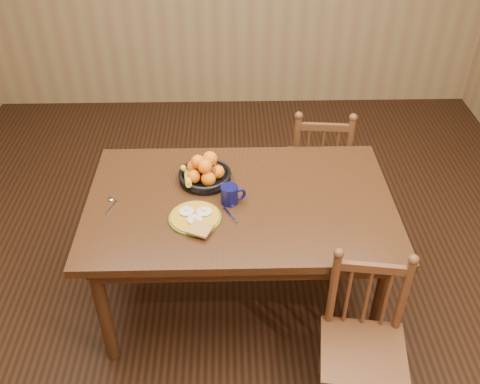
{
  "coord_description": "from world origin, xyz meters",
  "views": [
    {
      "loc": [
        -0.05,
        -2.19,
        2.48
      ],
      "look_at": [
        0.0,
        0.0,
        0.8
      ],
      "focal_mm": 40.0,
      "sensor_mm": 36.0,
      "label": 1
    }
  ],
  "objects_px": {
    "breakfast_plate": "(195,218)",
    "fruit_bowl": "(204,172)",
    "chair_near": "(363,344)",
    "coffee_mug": "(230,194)",
    "chair_far": "(318,166)",
    "dining_table": "(240,212)"
  },
  "relations": [
    {
      "from": "chair_far",
      "to": "chair_near",
      "type": "bearing_deg",
      "value": 95.7
    },
    {
      "from": "dining_table",
      "to": "breakfast_plate",
      "type": "relative_size",
      "value": 5.27
    },
    {
      "from": "breakfast_plate",
      "to": "chair_near",
      "type": "bearing_deg",
      "value": -33.52
    },
    {
      "from": "fruit_bowl",
      "to": "coffee_mug",
      "type": "bearing_deg",
      "value": -54.3
    },
    {
      "from": "fruit_bowl",
      "to": "chair_far",
      "type": "bearing_deg",
      "value": 38.7
    },
    {
      "from": "chair_far",
      "to": "fruit_bowl",
      "type": "xyz_separation_m",
      "value": [
        -0.74,
        -0.59,
        0.38
      ]
    },
    {
      "from": "chair_near",
      "to": "coffee_mug",
      "type": "height_order",
      "value": "chair_near"
    },
    {
      "from": "chair_near",
      "to": "breakfast_plate",
      "type": "height_order",
      "value": "chair_near"
    },
    {
      "from": "chair_far",
      "to": "chair_near",
      "type": "distance_m",
      "value": 1.44
    },
    {
      "from": "chair_near",
      "to": "breakfast_plate",
      "type": "bearing_deg",
      "value": 154.96
    },
    {
      "from": "chair_far",
      "to": "breakfast_plate",
      "type": "bearing_deg",
      "value": 55.27
    },
    {
      "from": "chair_near",
      "to": "coffee_mug",
      "type": "bearing_deg",
      "value": 141.37
    },
    {
      "from": "chair_far",
      "to": "dining_table",
      "type": "bearing_deg",
      "value": 59.72
    },
    {
      "from": "dining_table",
      "to": "chair_far",
      "type": "distance_m",
      "value": 0.97
    },
    {
      "from": "dining_table",
      "to": "breakfast_plate",
      "type": "xyz_separation_m",
      "value": [
        -0.23,
        -0.16,
        0.1
      ]
    },
    {
      "from": "dining_table",
      "to": "chair_far",
      "type": "height_order",
      "value": "chair_far"
    },
    {
      "from": "chair_far",
      "to": "coffee_mug",
      "type": "relative_size",
      "value": 6.59
    },
    {
      "from": "breakfast_plate",
      "to": "coffee_mug",
      "type": "distance_m",
      "value": 0.22
    },
    {
      "from": "dining_table",
      "to": "chair_near",
      "type": "bearing_deg",
      "value": -50.47
    },
    {
      "from": "breakfast_plate",
      "to": "fruit_bowl",
      "type": "relative_size",
      "value": 1.05
    },
    {
      "from": "chair_far",
      "to": "breakfast_plate",
      "type": "xyz_separation_m",
      "value": [
        -0.77,
        -0.92,
        0.33
      ]
    },
    {
      "from": "coffee_mug",
      "to": "fruit_bowl",
      "type": "xyz_separation_m",
      "value": [
        -0.14,
        0.19,
        0.0
      ]
    }
  ]
}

